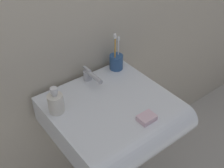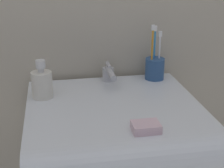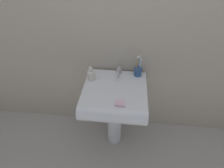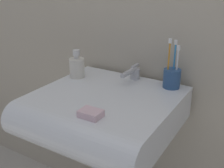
% 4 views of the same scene
% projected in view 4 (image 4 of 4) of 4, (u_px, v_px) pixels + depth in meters
% --- Properties ---
extents(sink_basin, '(0.56, 0.56, 0.14)m').
position_uv_depth(sink_basin, '(101.00, 114.00, 1.13)').
color(sink_basin, white).
rests_on(sink_basin, sink_pedestal).
extents(faucet, '(0.04, 0.15, 0.07)m').
position_uv_depth(faucet, '(133.00, 73.00, 1.27)').
color(faucet, '#B7B7BC').
rests_on(faucet, sink_basin).
extents(toothbrush_cup, '(0.07, 0.07, 0.21)m').
position_uv_depth(toothbrush_cup, '(172.00, 77.00, 1.19)').
color(toothbrush_cup, '#2D5184').
rests_on(toothbrush_cup, sink_basin).
extents(soap_bottle, '(0.07, 0.07, 0.13)m').
position_uv_depth(soap_bottle, '(77.00, 67.00, 1.31)').
color(soap_bottle, silver).
rests_on(soap_bottle, sink_basin).
extents(bar_soap, '(0.08, 0.06, 0.02)m').
position_uv_depth(bar_soap, '(91.00, 114.00, 0.96)').
color(bar_soap, silver).
rests_on(bar_soap, sink_basin).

